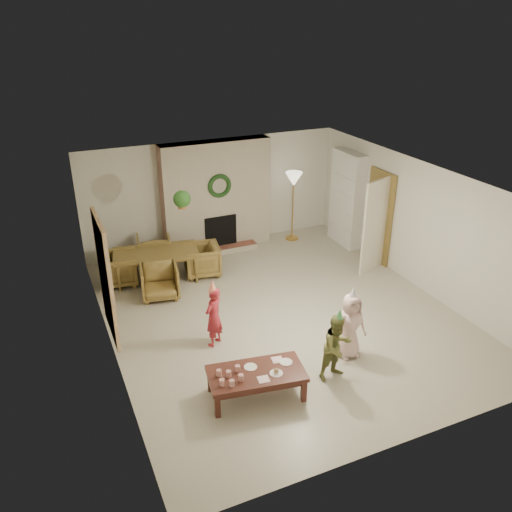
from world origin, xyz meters
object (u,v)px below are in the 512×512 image
dining_table (157,266)px  child_red (214,317)px  dining_chair_near (160,281)px  dining_chair_right (202,260)px  dining_chair_far (154,250)px  coffee_table_top (256,374)px  child_pink (350,326)px  child_plaid (337,347)px  dining_chair_left (119,269)px

dining_table → child_red: (0.29, -2.67, 0.23)m
dining_chair_near → child_red: child_red is taller
dining_chair_right → dining_chair_far: bearing=-128.7°
child_red → dining_chair_right: bearing=-140.2°
dining_chair_near → coffee_table_top: size_ratio=0.53×
dining_chair_right → coffee_table_top: 4.02m
coffee_table_top → dining_chair_right: bearing=91.6°
dining_chair_near → child_pink: child_pink is taller
dining_table → dining_chair_near: size_ratio=2.34×
coffee_table_top → child_plaid: bearing=5.7°
child_pink → child_red: bearing=148.1°
dining_chair_far → coffee_table_top: (0.28, -4.88, 0.06)m
child_red → child_pink: bearing=111.8°
dining_chair_near → dining_chair_right: (1.05, 0.58, 0.00)m
dining_chair_far → child_pink: (2.03, -4.57, 0.22)m
child_red → child_pink: 2.20m
dining_table → dining_chair_right: bearing=0.0°
dining_chair_right → child_pink: child_pink is taller
dining_chair_far → dining_chair_near: bearing=90.0°
coffee_table_top → child_plaid: child_plaid is taller
dining_chair_left → dining_chair_right: 1.68m
child_red → dining_chair_far: bearing=-123.4°
child_red → child_plaid: same height
dining_chair_left → dining_table: bearing=-90.0°
dining_chair_right → child_red: (-0.63, -2.51, 0.20)m
dining_chair_left → coffee_table_top: dining_chair_left is taller
dining_table → child_plaid: 4.54m
dining_chair_left → child_plaid: 4.97m
dining_chair_near → child_plaid: (1.81, -3.48, 0.20)m
dining_chair_near → dining_chair_left: size_ratio=1.00×
dining_chair_far → child_plaid: child_plaid is taller
dining_table → dining_chair_far: dining_chair_far is taller
dining_chair_left → dining_chair_near: bearing=-135.0°
coffee_table_top → child_pink: 1.78m
coffee_table_top → child_plaid: 1.29m
dining_chair_far → dining_chair_right: (0.79, -0.89, 0.00)m
dining_chair_left → child_pink: bearing=-134.2°
dining_chair_near → dining_chair_left: bearing=135.0°
dining_chair_far → coffee_table_top: 4.88m
dining_chair_left → child_plaid: child_plaid is taller
child_plaid → dining_chair_left: bearing=111.2°
dining_table → dining_chair_far: bearing=90.0°
dining_chair_far → dining_chair_left: 1.06m
coffee_table_top → dining_chair_near: bearing=107.8°
dining_table → dining_chair_far: size_ratio=2.34×
dining_chair_far → child_pink: size_ratio=0.66×
dining_chair_far → dining_table: bearing=90.0°
dining_table → dining_chair_left: bearing=180.0°
dining_table → child_red: bearing=-74.1°
dining_table → child_pink: bearing=-51.0°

